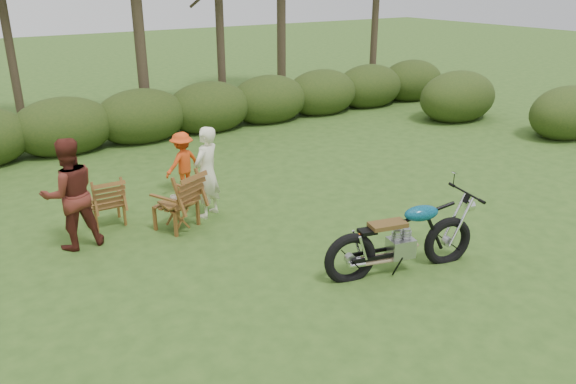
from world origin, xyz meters
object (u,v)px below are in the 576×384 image
motorcycle (399,270)px  child (185,192)px  cup (174,198)px  side_table (177,216)px  adult_b (78,246)px  lawn_chair_right (178,227)px  lawn_chair_left (109,224)px  adult_a (209,215)px

motorcycle → child: motorcycle is taller
cup → side_table: bearing=-59.8°
adult_b → motorcycle: bearing=136.0°
side_table → motorcycle: bearing=-54.3°
lawn_chair_right → cup: bearing=31.9°
lawn_chair_right → lawn_chair_left: 1.27m
cup → child: size_ratio=0.10×
lawn_chair_right → adult_a: bearing=170.3°
adult_a → adult_b: 2.38m
adult_b → child: 2.83m
motorcycle → lawn_chair_right: 3.96m
cup → child: (0.87, 1.65, -0.60)m
lawn_chair_right → child: (0.81, 1.57, 0.00)m
side_table → adult_a: adult_a is taller
lawn_chair_left → adult_a: bearing=161.9°
lawn_chair_right → adult_b: adult_b is taller
cup → child: bearing=62.3°
lawn_chair_left → side_table: (0.95, -0.94, 0.27)m
lawn_chair_left → child: bearing=-155.2°
cup → adult_a: 1.01m
motorcycle → lawn_chair_left: (-3.21, 4.08, 0.00)m
side_table → lawn_chair_left: bearing=135.3°
adult_b → child: size_ratio=1.45×
motorcycle → adult_a: bearing=126.7°
motorcycle → adult_a: size_ratio=1.38×
side_table → adult_b: adult_b is taller
lawn_chair_left → side_table: 1.36m
lawn_chair_right → side_table: size_ratio=1.95×
motorcycle → adult_b: adult_b is taller
lawn_chair_right → cup: cup is taller
lawn_chair_left → adult_b: size_ratio=0.49×
motorcycle → child: (-1.42, 4.84, 0.00)m
lawn_chair_right → child: bearing=-142.2°
motorcycle → lawn_chair_right: motorcycle is taller
lawn_chair_left → child: (1.79, 0.76, 0.00)m
motorcycle → cup: bearing=138.7°
side_table → adult_a: size_ratio=0.32×
child → lawn_chair_left: bearing=5.3°
side_table → child: bearing=63.4°
motorcycle → adult_b: 5.23m
cup → adult_a: size_ratio=0.08×
lawn_chair_right → child: child is taller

